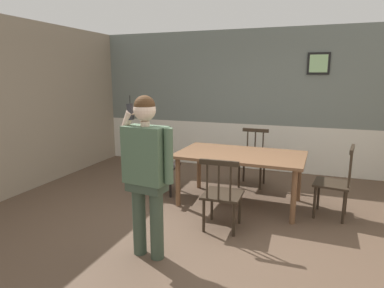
{
  "coord_description": "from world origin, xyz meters",
  "views": [
    {
      "loc": [
        1.14,
        -3.77,
        1.88
      ],
      "look_at": [
        -0.11,
        -0.35,
        1.13
      ],
      "focal_mm": 31.06,
      "sensor_mm": 36.0,
      "label": 1
    }
  ],
  "objects": [
    {
      "name": "dining_table",
      "position": [
        0.19,
        0.91,
        0.69
      ],
      "size": [
        1.86,
        1.12,
        0.77
      ],
      "rotation": [
        0.0,
        0.0,
        -0.03
      ],
      "color": "brown",
      "rests_on": "ground_plane"
    },
    {
      "name": "room_back_partition",
      "position": [
        0.0,
        2.93,
        1.34
      ],
      "size": [
        6.6,
        0.17,
        2.77
      ],
      "color": "slate",
      "rests_on": "ground_plane"
    },
    {
      "name": "ground_plane",
      "position": [
        0.0,
        0.0,
        0.0
      ],
      "size": [
        7.26,
        7.26,
        0.0
      ],
      "primitive_type": "plane",
      "color": "brown"
    },
    {
      "name": "chair_near_window",
      "position": [
        0.22,
        1.83,
        0.47
      ],
      "size": [
        0.47,
        0.47,
        0.98
      ],
      "rotation": [
        0.0,
        0.0,
        3.11
      ],
      "color": "#2D2319",
      "rests_on": "ground_plane"
    },
    {
      "name": "chair_at_table_head",
      "position": [
        0.16,
        -0.01,
        0.46
      ],
      "size": [
        0.48,
        0.48,
        0.93
      ],
      "rotation": [
        0.0,
        0.0,
        0.02
      ],
      "color": "#2D2319",
      "rests_on": "ground_plane"
    },
    {
      "name": "person_figure",
      "position": [
        -0.4,
        -0.89,
        0.99
      ],
      "size": [
        0.6,
        0.29,
        1.7
      ],
      "rotation": [
        0.0,
        0.0,
        3.03
      ],
      "color": "#3A493A",
      "rests_on": "ground_plane"
    },
    {
      "name": "chair_opposite_corner",
      "position": [
        1.49,
        0.86,
        0.48
      ],
      "size": [
        0.51,
        0.51,
        0.99
      ],
      "rotation": [
        0.0,
        0.0,
        1.43
      ],
      "color": "#2D2319",
      "rests_on": "ground_plane"
    },
    {
      "name": "chair_by_doorway",
      "position": [
        -1.11,
        0.95,
        0.47
      ],
      "size": [
        0.48,
        0.48,
        0.93
      ],
      "rotation": [
        0.0,
        0.0,
        4.78
      ],
      "color": "black",
      "rests_on": "ground_plane"
    },
    {
      "name": "room_left_partition",
      "position": [
        -3.3,
        -0.01,
        1.38
      ],
      "size": [
        0.13,
        5.85,
        2.77
      ],
      "color": "gray",
      "rests_on": "ground_plane"
    }
  ]
}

